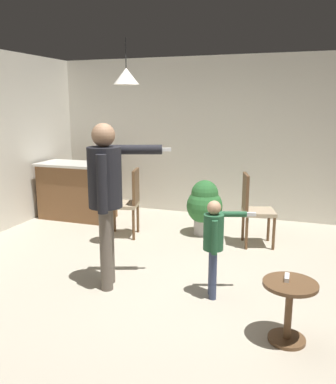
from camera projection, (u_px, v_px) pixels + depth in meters
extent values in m
plane|color=#B2A893|center=(174.00, 294.00, 4.15)|extent=(7.68, 7.68, 0.00)
cube|color=silver|center=(233.00, 138.00, 6.82)|extent=(6.40, 0.10, 2.70)
cube|color=brown|center=(77.00, 192.00, 6.84)|extent=(1.20, 0.60, 0.91)
cube|color=beige|center=(76.00, 164.00, 6.74)|extent=(1.26, 0.66, 0.04)
cylinder|color=brown|center=(290.00, 284.00, 3.23)|extent=(0.44, 0.44, 0.03)
cylinder|color=brown|center=(288.00, 314.00, 3.29)|extent=(0.06, 0.06, 0.49)
cylinder|color=brown|center=(286.00, 339.00, 3.34)|extent=(0.31, 0.31, 0.03)
cylinder|color=#60564C|center=(108.00, 244.00, 4.35)|extent=(0.13, 0.13, 0.88)
cylinder|color=#60564C|center=(106.00, 250.00, 4.17)|extent=(0.13, 0.13, 0.88)
cylinder|color=black|center=(105.00, 177.00, 4.10)|extent=(0.35, 0.35, 0.62)
sphere|color=#9E7556|center=(103.00, 135.00, 4.01)|extent=(0.24, 0.24, 0.24)
cylinder|color=black|center=(134.00, 150.00, 4.24)|extent=(0.58, 0.29, 0.10)
cube|color=white|center=(165.00, 150.00, 4.25)|extent=(0.13, 0.08, 0.04)
cylinder|color=black|center=(102.00, 184.00, 3.91)|extent=(0.10, 0.10, 0.58)
cylinder|color=#384260|center=(212.00, 271.00, 4.10)|extent=(0.07, 0.07, 0.51)
cylinder|color=#384260|center=(213.00, 275.00, 4.00)|extent=(0.07, 0.07, 0.51)
cylinder|color=#265938|center=(214.00, 232.00, 3.96)|extent=(0.20, 0.20, 0.36)
sphere|color=tan|center=(214.00, 208.00, 3.91)|extent=(0.14, 0.14, 0.14)
cylinder|color=#265938|center=(230.00, 214.00, 4.04)|extent=(0.34, 0.16, 0.06)
cube|color=white|center=(249.00, 214.00, 4.04)|extent=(0.13, 0.08, 0.04)
cylinder|color=#265938|center=(215.00, 238.00, 3.85)|extent=(0.06, 0.06, 0.34)
cylinder|color=brown|center=(243.00, 225.00, 5.74)|extent=(0.04, 0.04, 0.45)
cylinder|color=brown|center=(247.00, 233.00, 5.39)|extent=(0.04, 0.04, 0.45)
cylinder|color=brown|center=(269.00, 226.00, 5.72)|extent=(0.04, 0.04, 0.45)
cylinder|color=brown|center=(274.00, 234.00, 5.37)|extent=(0.04, 0.04, 0.45)
cube|color=tan|center=(259.00, 212.00, 5.50)|extent=(0.52, 0.52, 0.05)
cube|color=brown|center=(246.00, 192.00, 5.45)|extent=(0.14, 0.37, 0.50)
cylinder|color=brown|center=(133.00, 225.00, 5.76)|extent=(0.04, 0.04, 0.45)
cylinder|color=brown|center=(138.00, 218.00, 6.11)|extent=(0.04, 0.04, 0.45)
cylinder|color=brown|center=(109.00, 224.00, 5.80)|extent=(0.04, 0.04, 0.45)
cylinder|color=brown|center=(115.00, 217.00, 6.15)|extent=(0.04, 0.04, 0.45)
cube|color=tan|center=(123.00, 205.00, 5.90)|extent=(0.51, 0.51, 0.05)
cube|color=brown|center=(136.00, 186.00, 5.82)|extent=(0.13, 0.38, 0.50)
cylinder|color=#B7B2AD|center=(204.00, 226.00, 6.06)|extent=(0.31, 0.31, 0.25)
sphere|color=#2D6B33|center=(205.00, 206.00, 5.99)|extent=(0.54, 0.54, 0.54)
sphere|color=#2D6B33|center=(205.00, 194.00, 5.95)|extent=(0.40, 0.40, 0.40)
cube|color=white|center=(287.00, 278.00, 3.28)|extent=(0.04, 0.13, 0.04)
cone|color=silver|center=(126.00, 76.00, 4.95)|extent=(0.32, 0.32, 0.20)
cylinder|color=black|center=(126.00, 53.00, 4.89)|extent=(0.01, 0.01, 0.36)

